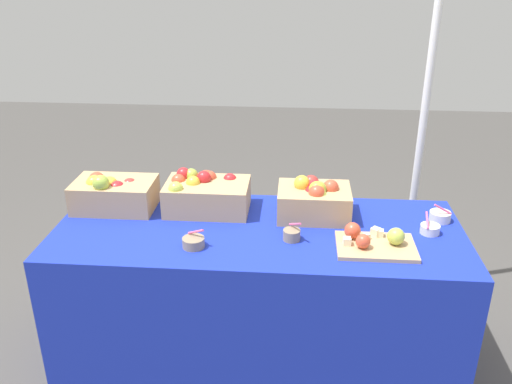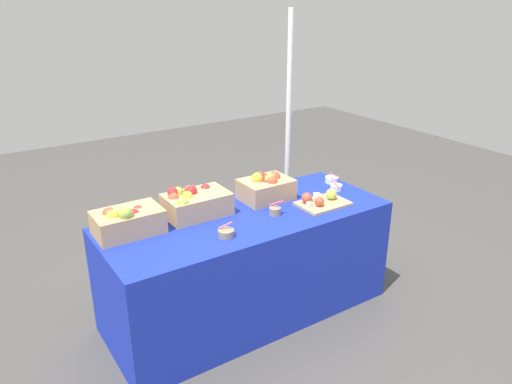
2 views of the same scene
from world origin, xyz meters
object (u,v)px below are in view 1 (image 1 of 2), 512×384
Objects in this scene: apple_crate_right at (314,199)px; apple_crate_left at (114,193)px; sample_bowl_far at (194,242)px; cutting_board_front at (374,241)px; tent_pole at (422,135)px; sample_bowl_near at (440,216)px; sample_bowl_mid at (430,229)px; sample_bowl_extra at (292,235)px; apple_crate_middle at (206,193)px.

apple_crate_left is at bearing 179.43° from apple_crate_right.
apple_crate_left reaches higher than sample_bowl_far.
tent_pole is at bearing 67.90° from cutting_board_front.
cutting_board_front is at bearing -140.59° from sample_bowl_near.
apple_crate_left is 0.20× the size of tent_pole.
sample_bowl_near is at bearing 60.52° from sample_bowl_mid.
sample_bowl_mid is 0.89× the size of sample_bowl_extra.
tent_pole is (1.13, 0.52, 0.16)m from apple_crate_middle.
apple_crate_left is at bearing 166.51° from cutting_board_front.
apple_crate_left is 1.28m from cutting_board_front.
apple_crate_middle is at bearing 146.86° from sample_bowl_extra.
tent_pole is at bearing 24.70° from apple_crate_middle.
apple_crate_middle is 1.07m from sample_bowl_mid.
apple_crate_right reaches higher than cutting_board_front.
sample_bowl_mid is at bearing -119.48° from sample_bowl_near.
tent_pole is (0.70, 0.80, 0.22)m from sample_bowl_extra.
sample_bowl_near is (0.35, 0.28, -0.00)m from cutting_board_front.
apple_crate_middle is 4.16× the size of sample_bowl_far.
apple_crate_left reaches higher than apple_crate_right.
apple_crate_left reaches higher than sample_bowl_mid.
sample_bowl_mid is (1.52, -0.15, -0.06)m from apple_crate_left.
sample_bowl_far is 0.95× the size of sample_bowl_extra.
sample_bowl_near is 0.97× the size of sample_bowl_extra.
sample_bowl_near is at bearing 39.41° from cutting_board_front.
apple_crate_left is 3.96× the size of sample_bowl_near.
apple_crate_middle is 4.08× the size of sample_bowl_near.
tent_pole is (1.59, 0.54, 0.17)m from apple_crate_left.
apple_crate_right is at bearing -0.57° from apple_crate_left.
sample_bowl_extra is at bearing 13.05° from sample_bowl_far.
sample_bowl_extra is (-0.10, -0.25, -0.07)m from apple_crate_right.
apple_crate_right reaches higher than sample_bowl_near.
sample_bowl_far is at bearing -141.28° from tent_pole.
apple_crate_left reaches higher than sample_bowl_near.
apple_crate_left is 0.97× the size of apple_crate_middle.
sample_bowl_near is 1.02× the size of sample_bowl_far.
sample_bowl_far is at bearing -168.72° from sample_bowl_mid.
apple_crate_right reaches higher than sample_bowl_far.
tent_pole reaches higher than sample_bowl_extra.
sample_bowl_far is 0.44m from sample_bowl_extra.
apple_crate_middle reaches higher than sample_bowl_mid.
apple_crate_right is at bearing 179.51° from sample_bowl_near.
sample_bowl_near is 0.60m from tent_pole.
tent_pole reaches higher than sample_bowl_near.
apple_crate_right reaches higher than apple_crate_middle.
sample_bowl_mid reaches higher than sample_bowl_far.
apple_crate_right is 0.39m from cutting_board_front.
apple_crate_left is 0.93m from sample_bowl_extra.
apple_crate_middle is 0.39m from sample_bowl_far.
apple_crate_right is 3.53× the size of sample_bowl_far.
apple_crate_middle reaches higher than sample_bowl_extra.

